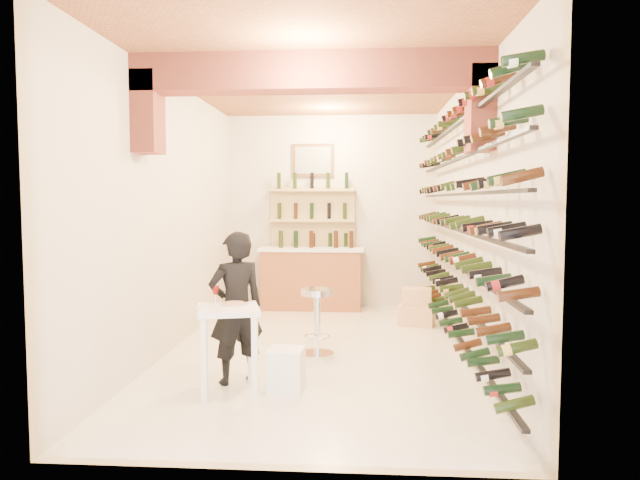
# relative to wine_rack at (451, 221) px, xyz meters

# --- Properties ---
(ground) EXTENTS (6.00, 6.00, 0.00)m
(ground) POSITION_rel_wine_rack_xyz_m (-1.53, 0.00, -1.55)
(ground) COLOR silver
(ground) RESTS_ON ground
(room_shell) EXTENTS (3.52, 6.02, 3.21)m
(room_shell) POSITION_rel_wine_rack_xyz_m (-1.53, -0.26, 0.70)
(room_shell) COLOR beige
(room_shell) RESTS_ON ground
(wine_rack) EXTENTS (0.32, 5.70, 2.56)m
(wine_rack) POSITION_rel_wine_rack_xyz_m (0.00, 0.00, 0.00)
(wine_rack) COLOR black
(wine_rack) RESTS_ON ground
(back_counter) EXTENTS (1.70, 0.62, 1.29)m
(back_counter) POSITION_rel_wine_rack_xyz_m (-1.83, 2.65, -1.02)
(back_counter) COLOR #9B5730
(back_counter) RESTS_ON ground
(back_shelving) EXTENTS (1.40, 0.31, 2.73)m
(back_shelving) POSITION_rel_wine_rack_xyz_m (-1.83, 2.89, -0.38)
(back_shelving) COLOR tan
(back_shelving) RESTS_ON ground
(tasting_table) EXTENTS (0.68, 0.68, 0.97)m
(tasting_table) POSITION_rel_wine_rack_xyz_m (-2.26, -1.48, -0.89)
(tasting_table) COLOR white
(tasting_table) RESTS_ON ground
(white_stool) EXTENTS (0.34, 0.34, 0.40)m
(white_stool) POSITION_rel_wine_rack_xyz_m (-1.73, -1.42, -1.35)
(white_stool) COLOR white
(white_stool) RESTS_ON ground
(person) EXTENTS (0.65, 0.58, 1.49)m
(person) POSITION_rel_wine_rack_xyz_m (-2.24, -1.21, -0.81)
(person) COLOR black
(person) RESTS_ON ground
(chrome_barstool) EXTENTS (0.40, 0.40, 0.77)m
(chrome_barstool) POSITION_rel_wine_rack_xyz_m (-1.53, -0.17, -1.10)
(chrome_barstool) COLOR silver
(chrome_barstool) RESTS_ON ground
(crate_lower) EXTENTS (0.55, 0.45, 0.29)m
(crate_lower) POSITION_rel_wine_rack_xyz_m (-0.23, 1.52, -1.40)
(crate_lower) COLOR tan
(crate_lower) RESTS_ON ground
(crate_upper) EXTENTS (0.44, 0.33, 0.24)m
(crate_upper) POSITION_rel_wine_rack_xyz_m (-0.23, 1.52, -1.14)
(crate_upper) COLOR tan
(crate_upper) RESTS_ON crate_lower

